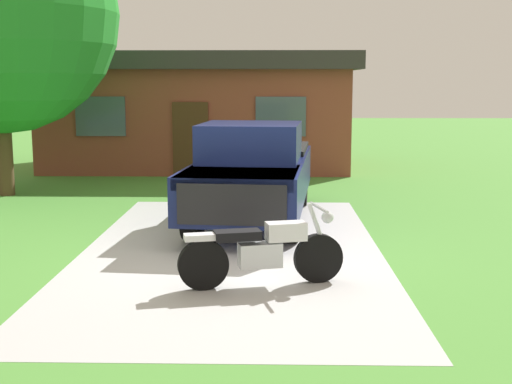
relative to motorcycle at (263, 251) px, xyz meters
The scene contains 5 objects.
ground_plane 1.99m from the motorcycle, 105.66° to the left, with size 80.00×80.00×0.00m, color #4F9238.
driveway_pad 1.99m from the motorcycle, 105.66° to the left, with size 4.72×8.79×0.01m, color #BBBBBB.
motorcycle is the anchor object (origin of this frame).
pickup_truck 4.42m from the motorcycle, 93.12° to the left, with size 2.51×5.78×1.90m.
neighbor_house 13.10m from the motorcycle, 99.54° to the left, with size 9.60×5.60×3.50m.
Camera 1 is at (0.62, -10.52, 2.66)m, focal length 47.76 mm.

